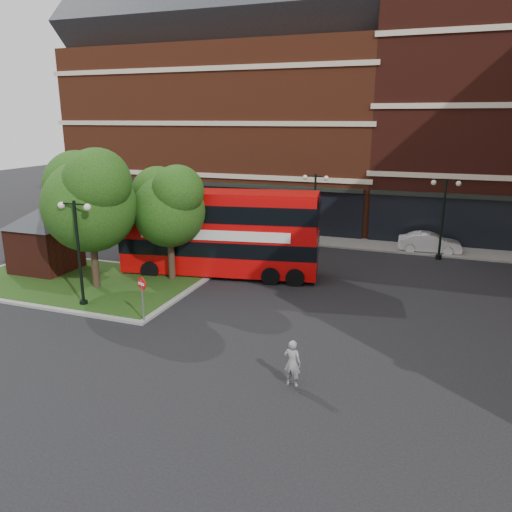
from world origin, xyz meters
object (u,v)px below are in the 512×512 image
at_px(bus, 220,228).
at_px(woman, 292,363).
at_px(car_white, 429,243).
at_px(car_silver, 251,233).

distance_m(bus, woman, 12.62).
height_order(bus, car_white, bus).
bearing_deg(car_white, woman, 164.95).
xyz_separation_m(woman, car_white, (3.77, 19.31, -0.15)).
distance_m(bus, car_silver, 7.90).
relative_size(woman, car_silver, 0.40).
bearing_deg(bus, car_white, 29.68).
relative_size(woman, car_white, 0.41).
height_order(woman, car_silver, woman).
height_order(bus, car_silver, bus).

